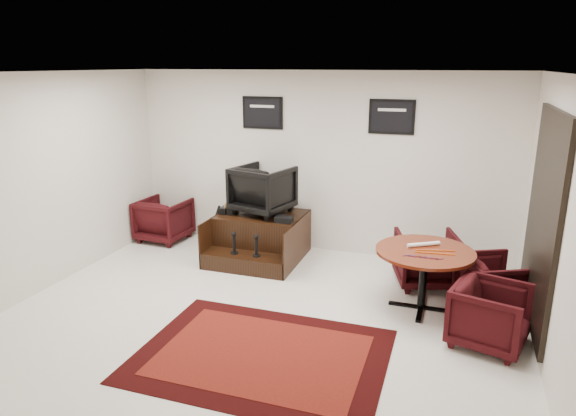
% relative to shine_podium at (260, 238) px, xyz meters
% --- Properties ---
extents(ground, '(6.00, 6.00, 0.00)m').
position_rel_shine_podium_xyz_m(ground, '(0.72, -1.85, -0.31)').
color(ground, white).
rests_on(ground, ground).
extents(room_shell, '(6.02, 5.02, 2.81)m').
position_rel_shine_podium_xyz_m(room_shell, '(1.13, -1.73, 1.48)').
color(room_shell, silver).
rests_on(room_shell, ground).
extents(area_rug, '(2.52, 1.89, 0.01)m').
position_rel_shine_podium_xyz_m(area_rug, '(1.05, -2.61, -0.30)').
color(area_rug, black).
rests_on(area_rug, ground).
extents(shine_podium, '(1.30, 1.34, 0.67)m').
position_rel_shine_podium_xyz_m(shine_podium, '(0.00, 0.00, 0.00)').
color(shine_podium, black).
rests_on(shine_podium, ground).
extents(shine_chair, '(0.95, 0.92, 0.81)m').
position_rel_shine_podium_xyz_m(shine_chair, '(0.00, 0.14, 0.77)').
color(shine_chair, black).
rests_on(shine_chair, shine_podium).
extents(shoes_pair, '(0.24, 0.29, 0.10)m').
position_rel_shine_podium_xyz_m(shoes_pair, '(-0.50, -0.03, 0.41)').
color(shoes_pair, black).
rests_on(shoes_pair, shine_podium).
extents(polish_kit, '(0.25, 0.17, 0.09)m').
position_rel_shine_podium_xyz_m(polish_kit, '(0.46, -0.21, 0.40)').
color(polish_kit, black).
rests_on(polish_kit, shine_podium).
extents(umbrella_black, '(0.30, 0.11, 0.82)m').
position_rel_shine_podium_xyz_m(umbrella_black, '(-0.74, -0.11, 0.10)').
color(umbrella_black, black).
rests_on(umbrella_black, ground).
extents(umbrella_hooked, '(0.31, 0.11, 0.82)m').
position_rel_shine_podium_xyz_m(umbrella_hooked, '(-0.76, -0.09, 0.10)').
color(umbrella_hooked, black).
rests_on(umbrella_hooked, ground).
extents(armchair_side, '(0.80, 0.76, 0.78)m').
position_rel_shine_podium_xyz_m(armchair_side, '(-1.83, 0.22, 0.08)').
color(armchair_side, black).
rests_on(armchair_side, ground).
extents(meeting_table, '(1.16, 1.16, 0.76)m').
position_rel_shine_podium_xyz_m(meeting_table, '(2.51, -1.00, 0.36)').
color(meeting_table, '#4C170A').
rests_on(meeting_table, ground).
extents(table_chair_back, '(0.95, 0.92, 0.80)m').
position_rel_shine_podium_xyz_m(table_chair_back, '(2.50, -0.24, 0.09)').
color(table_chair_back, black).
rests_on(table_chair_back, ground).
extents(table_chair_window, '(0.90, 0.92, 0.72)m').
position_rel_shine_podium_xyz_m(table_chair_window, '(3.32, -0.71, 0.05)').
color(table_chair_window, black).
rests_on(table_chair_window, ground).
extents(table_chair_corner, '(0.85, 0.88, 0.75)m').
position_rel_shine_podium_xyz_m(table_chair_corner, '(3.25, -1.64, 0.07)').
color(table_chair_corner, black).
rests_on(table_chair_corner, ground).
extents(paper_roll, '(0.38, 0.26, 0.05)m').
position_rel_shine_podium_xyz_m(paper_roll, '(2.48, -0.87, 0.48)').
color(paper_roll, white).
rests_on(paper_roll, meeting_table).
extents(table_clutter, '(0.57, 0.36, 0.01)m').
position_rel_shine_podium_xyz_m(table_clutter, '(2.59, -1.10, 0.46)').
color(table_clutter, '#DC570C').
rests_on(table_clutter, meeting_table).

